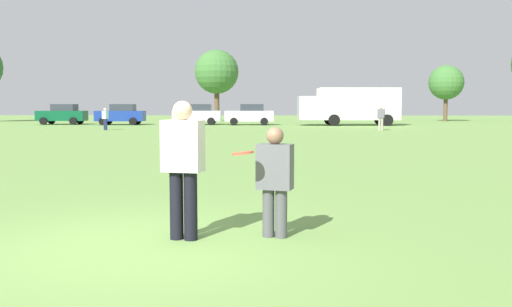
{
  "coord_description": "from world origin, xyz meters",
  "views": [
    {
      "loc": [
        1.68,
        -6.66,
        1.7
      ],
      "look_at": [
        1.37,
        0.87,
        1.06
      ],
      "focal_mm": 39.33,
      "sensor_mm": 36.0,
      "label": 1
    }
  ],
  "objects": [
    {
      "name": "ground_plane",
      "position": [
        0.0,
        0.0,
        0.0
      ],
      "size": [
        178.25,
        178.25,
        0.0
      ],
      "primitive_type": "plane",
      "color": "#6B9347"
    },
    {
      "name": "parked_car_mid_right",
      "position": [
        -0.91,
        42.2,
        0.92
      ],
      "size": [
        4.28,
        2.38,
        1.82
      ],
      "color": "silver",
      "rests_on": "ground"
    },
    {
      "name": "traffic_cone",
      "position": [
        1.73,
        9.88,
        0.23
      ],
      "size": [
        0.32,
        0.32,
        0.48
      ],
      "color": "#D8590C",
      "rests_on": "ground"
    },
    {
      "name": "parked_car_mid_left",
      "position": [
        -12.26,
        42.15,
        0.92
      ],
      "size": [
        4.28,
        2.38,
        1.82
      ],
      "color": "navy",
      "rests_on": "ground"
    },
    {
      "name": "parked_car_near_left",
      "position": [
        -17.74,
        42.78,
        0.92
      ],
      "size": [
        4.28,
        2.38,
        1.82
      ],
      "color": "#0C4C2D",
      "rests_on": "ground"
    },
    {
      "name": "player_thrower",
      "position": [
        0.47,
        0.31,
        0.99
      ],
      "size": [
        0.54,
        0.38,
        1.76
      ],
      "color": "black",
      "rests_on": "ground"
    },
    {
      "name": "box_truck",
      "position": [
        7.73,
        41.55,
        1.75
      ],
      "size": [
        8.61,
        3.28,
        3.18
      ],
      "color": "white",
      "rests_on": "ground"
    },
    {
      "name": "parked_car_center",
      "position": [
        -5.55,
        42.68,
        0.92
      ],
      "size": [
        4.28,
        2.38,
        1.82
      ],
      "color": "silver",
      "rests_on": "ground"
    },
    {
      "name": "tree_west_maple",
      "position": [
        -5.06,
        53.55,
        5.26
      ],
      "size": [
        4.7,
        4.7,
        7.64
      ],
      "color": "brown",
      "rests_on": "ground"
    },
    {
      "name": "player_defender",
      "position": [
        1.63,
        0.48,
        0.79
      ],
      "size": [
        0.49,
        0.36,
        1.43
      ],
      "color": "#4C4C51",
      "rests_on": "ground"
    },
    {
      "name": "bystander_sideline_watcher",
      "position": [
        -10.37,
        31.65,
        0.86
      ],
      "size": [
        0.48,
        0.43,
        1.52
      ],
      "color": "#1E234C",
      "rests_on": "ground"
    },
    {
      "name": "tree_center_elm",
      "position": [
        19.53,
        54.53,
        4.13
      ],
      "size": [
        3.7,
        3.7,
        6.01
      ],
      "color": "brown",
      "rests_on": "ground"
    },
    {
      "name": "frisbee",
      "position": [
        1.23,
        0.16,
        1.12
      ],
      "size": [
        0.27,
        0.27,
        0.06
      ],
      "color": "#E54C33"
    },
    {
      "name": "bystander_far_jogger",
      "position": [
        8.56,
        31.71,
        0.95
      ],
      "size": [
        0.53,
        0.41,
        1.69
      ],
      "color": "gray",
      "rests_on": "ground"
    }
  ]
}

